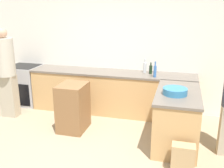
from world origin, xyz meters
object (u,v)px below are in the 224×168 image
at_px(mixing_bowl, 175,91).
at_px(vinegar_bottle_clear, 145,67).
at_px(range_oven, 25,85).
at_px(water_bottle_blue, 155,71).
at_px(island_table, 73,107).
at_px(paper_bag, 183,158).
at_px(wine_bottle_dark, 151,69).
at_px(person_by_range, 6,70).

xyz_separation_m(mixing_bowl, vinegar_bottle_clear, (-0.65, 1.25, 0.06)).
distance_m(range_oven, water_bottle_blue, 3.02).
bearing_deg(island_table, paper_bag, -22.93).
xyz_separation_m(mixing_bowl, wine_bottle_dark, (-0.52, 1.19, 0.04)).
bearing_deg(vinegar_bottle_clear, island_table, -135.64).
xyz_separation_m(vinegar_bottle_clear, paper_bag, (0.82, -1.92, -0.79)).
distance_m(water_bottle_blue, person_by_range, 2.92).
distance_m(island_table, paper_bag, 2.13).
relative_size(island_table, vinegar_bottle_clear, 2.96).
bearing_deg(wine_bottle_dark, water_bottle_blue, -65.45).
xyz_separation_m(water_bottle_blue, vinegar_bottle_clear, (-0.24, 0.30, -0.00)).
height_order(vinegar_bottle_clear, paper_bag, vinegar_bottle_clear).
bearing_deg(person_by_range, vinegar_bottle_clear, 18.18).
xyz_separation_m(wine_bottle_dark, paper_bag, (0.70, -1.87, -0.77)).
height_order(range_oven, mixing_bowl, mixing_bowl).
xyz_separation_m(range_oven, island_table, (1.60, -0.97, -0.01)).
xyz_separation_m(range_oven, vinegar_bottle_clear, (2.73, 0.13, 0.55)).
relative_size(mixing_bowl, vinegar_bottle_clear, 1.28).
height_order(island_table, wine_bottle_dark, wine_bottle_dark).
bearing_deg(mixing_bowl, water_bottle_blue, 113.43).
relative_size(mixing_bowl, wine_bottle_dark, 1.65).
relative_size(island_table, mixing_bowl, 2.31).
distance_m(island_table, person_by_range, 1.62).
height_order(range_oven, vinegar_bottle_clear, vinegar_bottle_clear).
bearing_deg(mixing_bowl, island_table, 175.24).
distance_m(range_oven, person_by_range, 0.91).
height_order(range_oven, water_bottle_blue, water_bottle_blue).
height_order(mixing_bowl, person_by_range, person_by_range).
relative_size(wine_bottle_dark, paper_bag, 0.56).
bearing_deg(water_bottle_blue, paper_bag, -70.15).
bearing_deg(range_oven, mixing_bowl, -18.36).
relative_size(mixing_bowl, paper_bag, 0.92).
distance_m(range_oven, paper_bag, 3.99).
xyz_separation_m(range_oven, person_by_range, (0.10, -0.74, 0.53)).
bearing_deg(paper_bag, wine_bottle_dark, 110.47).
relative_size(range_oven, mixing_bowl, 2.40).
xyz_separation_m(island_table, paper_bag, (1.95, -0.82, -0.23)).
distance_m(island_table, mixing_bowl, 1.85).
relative_size(island_table, paper_bag, 2.12).
relative_size(range_oven, wine_bottle_dark, 3.95).
xyz_separation_m(mixing_bowl, person_by_range, (-3.28, 0.38, 0.04)).
height_order(island_table, water_bottle_blue, water_bottle_blue).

